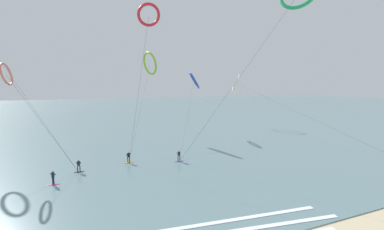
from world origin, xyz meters
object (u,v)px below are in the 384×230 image
at_px(kite_coral, 6,74).
at_px(kite_ivory, 236,83).
at_px(surfer_magenta, 53,178).
at_px(kite_cobalt, 194,80).
at_px(surfer_amber, 129,158).
at_px(surfer_violet, 179,157).
at_px(surfer_charcoal, 79,167).
at_px(kite_lime, 150,63).
at_px(kite_crimson, 149,15).

bearing_deg(kite_coral, kite_ivory, -57.01).
bearing_deg(surfer_magenta, kite_cobalt, 151.03).
xyz_separation_m(surfer_amber, surfer_violet, (7.03, -2.18, 0.00)).
xyz_separation_m(surfer_charcoal, kite_cobalt, (25.41, 20.52, 11.59)).
bearing_deg(surfer_charcoal, surfer_violet, 4.24).
height_order(surfer_amber, kite_cobalt, kite_cobalt).
xyz_separation_m(surfer_amber, kite_lime, (8.66, 20.62, 15.24)).
distance_m(surfer_violet, surfer_magenta, 16.78).
bearing_deg(kite_lime, kite_crimson, 150.06).
height_order(surfer_violet, kite_crimson, kite_crimson).
bearing_deg(surfer_violet, surfer_charcoal, -164.12).
distance_m(surfer_violet, kite_cobalt, 26.78).
bearing_deg(surfer_amber, kite_coral, 12.85).
bearing_deg(surfer_amber, surfer_magenta, 59.01).
relative_size(surfer_violet, kite_crimson, 0.07).
bearing_deg(kite_lime, kite_cobalt, -114.97).
distance_m(surfer_magenta, kite_cobalt, 38.87).
distance_m(surfer_charcoal, surfer_violet, 13.79).
bearing_deg(surfer_amber, surfer_charcoal, 43.12).
relative_size(kite_coral, kite_cobalt, 0.61).
bearing_deg(kite_cobalt, surfer_magenta, 150.65).
xyz_separation_m(surfer_magenta, kite_ivory, (43.83, 30.91, 10.95)).
relative_size(surfer_charcoal, kite_cobalt, 0.07).
height_order(surfer_amber, kite_lime, kite_lime).
bearing_deg(kite_crimson, surfer_magenta, 28.01).
bearing_deg(surfer_charcoal, kite_ivory, 40.41).
distance_m(surfer_charcoal, kite_crimson, 22.80).
height_order(surfer_charcoal, kite_lime, kite_lime).
distance_m(surfer_amber, surfer_magenta, 10.81).
height_order(kite_lime, kite_crimson, kite_crimson).
height_order(surfer_magenta, kite_lime, kite_lime).
distance_m(kite_lime, kite_ivory, 26.55).
height_order(kite_coral, kite_cobalt, kite_coral).
bearing_deg(surfer_magenta, surfer_charcoal, 163.70).
bearing_deg(kite_coral, kite_crimson, -95.19).
xyz_separation_m(kite_coral, kite_crimson, (18.49, -5.04, 8.36)).
height_order(kite_coral, kite_crimson, kite_crimson).
distance_m(surfer_amber, kite_cobalt, 29.03).
distance_m(surfer_violet, kite_crimson, 20.85).
distance_m(kite_coral, kite_cobalt, 36.73).
xyz_separation_m(kite_coral, kite_cobalt, (33.86, 14.23, -0.48)).
relative_size(surfer_violet, kite_coral, 0.12).
bearing_deg(kite_coral, kite_cobalt, -57.14).
xyz_separation_m(surfer_magenta, kite_cobalt, (28.14, 24.18, 11.59)).
xyz_separation_m(surfer_amber, surfer_charcoal, (-6.74, -1.55, 0.00)).
bearing_deg(surfer_charcoal, kite_crimson, 13.95).
height_order(surfer_violet, surfer_magenta, same).
xyz_separation_m(kite_lime, kite_cobalt, (10.01, -1.66, -3.65)).
height_order(surfer_charcoal, kite_cobalt, kite_cobalt).
xyz_separation_m(surfer_violet, kite_lime, (1.63, 22.80, 15.24)).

